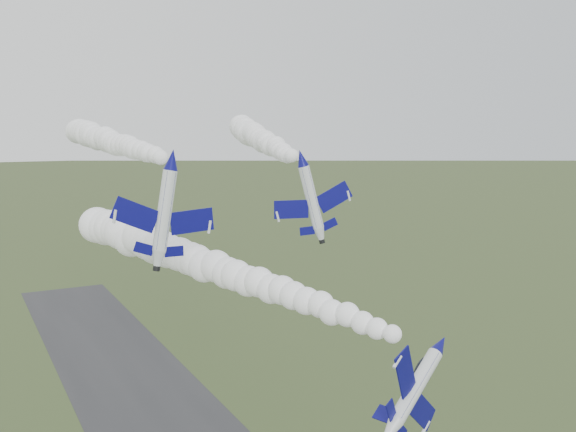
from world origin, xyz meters
name	(u,v)px	position (x,y,z in m)	size (l,w,h in m)	color
jet_lead	(441,345)	(9.38, -0.97, 29.82)	(6.05, 11.22, 7.92)	silver
smoke_trail_jet_lead	(211,267)	(-0.99, 29.13, 32.27)	(5.43, 58.93, 5.43)	white
jet_pair_left	(172,159)	(-7.10, 24.58, 45.79)	(11.30, 13.69, 3.70)	silver
smoke_trail_jet_pair_left	(108,141)	(-5.56, 63.11, 47.19)	(4.99, 69.92, 4.99)	white
jet_pair_right	(302,158)	(9.18, 24.64, 45.61)	(9.91, 11.93, 3.63)	silver
smoke_trail_jet_pair_right	(259,138)	(18.53, 56.27, 47.51)	(4.97, 60.22, 4.97)	white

